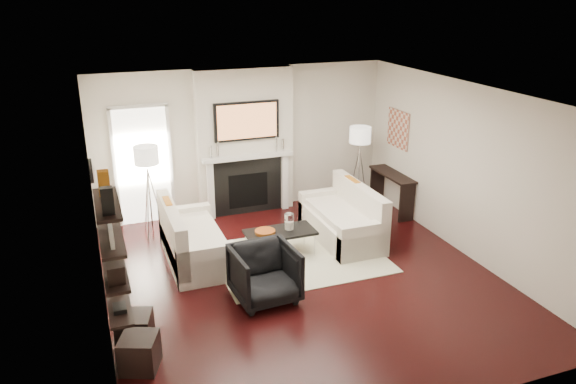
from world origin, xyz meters
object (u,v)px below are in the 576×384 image
object	(u,v)px
coffee_table	(280,232)
armchair	(265,272)
loveseat_right_base	(341,227)
ottoman_near	(135,330)
lamp_left_shade	(146,155)
loveseat_left_base	(195,248)
lamp_right_shade	(360,135)

from	to	relation	value
coffee_table	armchair	distance (m)	1.36
loveseat_right_base	armchair	xyz separation A→B (m)	(-1.82, -1.43, 0.21)
coffee_table	ottoman_near	size ratio (longest dim) A/B	2.75
coffee_table	ottoman_near	xyz separation A→B (m)	(-2.43, -1.64, -0.20)
armchair	lamp_left_shade	distance (m)	3.07
loveseat_right_base	armchair	size ratio (longest dim) A/B	2.13
loveseat_right_base	loveseat_left_base	bearing A→B (deg)	178.53
armchair	lamp_right_shade	bearing A→B (deg)	39.47
ottoman_near	coffee_table	bearing A→B (deg)	34.03
loveseat_left_base	lamp_left_shade	xyz separation A→B (m)	(-0.51, 1.15, 1.24)
lamp_left_shade	loveseat_left_base	bearing A→B (deg)	-66.35
lamp_left_shade	coffee_table	bearing A→B (deg)	-38.87
loveseat_right_base	coffee_table	xyz separation A→B (m)	(-1.18, -0.24, 0.19)
coffee_table	loveseat_left_base	bearing A→B (deg)	166.97
loveseat_left_base	coffee_table	bearing A→B (deg)	-13.03
lamp_left_shade	lamp_right_shade	bearing A→B (deg)	-0.48
loveseat_right_base	lamp_left_shade	world-z (taller)	lamp_left_shade
armchair	lamp_right_shade	xyz separation A→B (m)	(2.74, 2.61, 1.03)
lamp_left_shade	ottoman_near	size ratio (longest dim) A/B	1.00
armchair	lamp_right_shade	size ratio (longest dim) A/B	2.11
lamp_left_shade	ottoman_near	bearing A→B (deg)	-101.34
ottoman_near	loveseat_left_base	bearing A→B (deg)	59.86
loveseat_right_base	lamp_left_shade	xyz separation A→B (m)	(-2.98, 1.22, 1.24)
coffee_table	lamp_left_shade	distance (m)	2.55
loveseat_right_base	armchair	distance (m)	2.33
loveseat_right_base	lamp_right_shade	distance (m)	1.95
loveseat_left_base	ottoman_near	distance (m)	2.24
coffee_table	ottoman_near	distance (m)	2.93
lamp_right_shade	ottoman_near	bearing A→B (deg)	-145.90
coffee_table	loveseat_right_base	bearing A→B (deg)	11.40
coffee_table	lamp_right_shade	world-z (taller)	lamp_right_shade
lamp_right_shade	ottoman_near	xyz separation A→B (m)	(-4.52, -3.06, -1.25)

